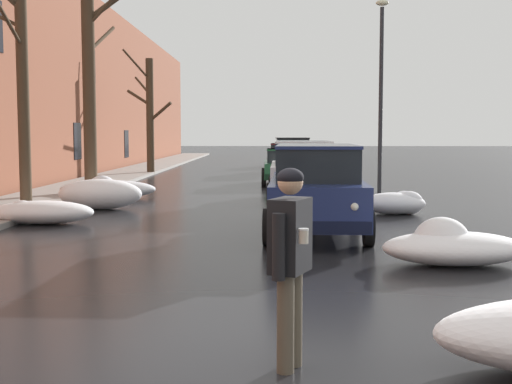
% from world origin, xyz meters
% --- Properties ---
extents(ground_plane, '(200.00, 200.00, 0.00)m').
position_xyz_m(ground_plane, '(0.00, 0.00, 0.00)').
color(ground_plane, black).
extents(left_sidewalk_slab, '(2.51, 80.00, 0.13)m').
position_xyz_m(left_sidewalk_slab, '(-6.08, 18.00, 0.07)').
color(left_sidewalk_slab, gray).
rests_on(left_sidewalk_slab, ground).
extents(brick_townhouse_facade, '(0.63, 80.00, 8.64)m').
position_xyz_m(brick_townhouse_facade, '(-7.84, 18.01, 4.32)').
color(brick_townhouse_facade, brown).
rests_on(brick_townhouse_facade, ground).
extents(snow_bank_near_corner_left, '(3.04, 1.24, 0.72)m').
position_xyz_m(snow_bank_near_corner_left, '(-4.26, 14.76, 0.30)').
color(snow_bank_near_corner_left, white).
rests_on(snow_bank_near_corner_left, ground).
extents(snow_bank_along_left_kerb, '(1.63, 1.04, 0.59)m').
position_xyz_m(snow_bank_along_left_kerb, '(4.12, 10.74, 0.28)').
color(snow_bank_along_left_kerb, white).
rests_on(snow_bank_along_left_kerb, ground).
extents(snow_bank_mid_block_left, '(2.34, 1.19, 0.53)m').
position_xyz_m(snow_bank_mid_block_left, '(-4.37, 8.72, 0.26)').
color(snow_bank_mid_block_left, white).
rests_on(snow_bank_mid_block_left, ground).
extents(snow_bank_along_right_kerb, '(2.26, 1.17, 0.82)m').
position_xyz_m(snow_bank_along_right_kerb, '(-3.80, 11.71, 0.40)').
color(snow_bank_along_right_kerb, white).
rests_on(snow_bank_along_right_kerb, ground).
extents(snow_bank_far_right_pile, '(2.25, 1.26, 0.74)m').
position_xyz_m(snow_bank_far_right_pile, '(3.71, 4.11, 0.29)').
color(snow_bank_far_right_pile, white).
rests_on(snow_bank_far_right_pile, ground).
extents(bare_tree_second_along_sidewalk, '(2.37, 2.87, 6.71)m').
position_xyz_m(bare_tree_second_along_sidewalk, '(-5.10, 9.71, 3.41)').
color(bare_tree_second_along_sidewalk, '#423323').
rests_on(bare_tree_second_along_sidewalk, ground).
extents(bare_tree_mid_block, '(1.45, 2.50, 6.66)m').
position_xyz_m(bare_tree_mid_block, '(-4.98, 15.72, 3.53)').
color(bare_tree_mid_block, '#423323').
rests_on(bare_tree_mid_block, ground).
extents(bare_tree_far_down_block, '(2.46, 2.43, 6.01)m').
position_xyz_m(bare_tree_far_down_block, '(-5.04, 26.97, 2.98)').
color(bare_tree_far_down_block, '#423323').
rests_on(bare_tree_far_down_block, ground).
extents(suv_darkblue_approaching_near_lane, '(2.15, 4.88, 1.82)m').
position_xyz_m(suv_darkblue_approaching_near_lane, '(1.80, 7.31, 0.99)').
color(suv_darkblue_approaching_near_lane, navy).
rests_on(suv_darkblue_approaching_near_lane, ground).
extents(suv_white_parked_kerbside_close, '(2.13, 4.66, 1.82)m').
position_xyz_m(suv_white_parked_kerbside_close, '(1.84, 13.73, 0.99)').
color(suv_white_parked_kerbside_close, silver).
rests_on(suv_white_parked_kerbside_close, ground).
extents(sedan_green_parked_kerbside_mid, '(1.90, 3.99, 1.42)m').
position_xyz_m(sedan_green_parked_kerbside_mid, '(1.48, 20.71, 0.75)').
color(sedan_green_parked_kerbside_mid, '#1E5633').
rests_on(sedan_green_parked_kerbside_mid, ground).
extents(suv_black_parked_far_down_block, '(2.11, 4.47, 1.82)m').
position_xyz_m(suv_black_parked_far_down_block, '(2.02, 28.59, 0.99)').
color(suv_black_parked_far_down_block, black).
rests_on(suv_black_parked_far_down_block, ground).
extents(sedan_maroon_queued_behind_truck, '(1.93, 3.95, 1.42)m').
position_xyz_m(sedan_maroon_queued_behind_truck, '(1.67, 34.87, 0.75)').
color(sedan_maroon_queued_behind_truck, maroon).
rests_on(sedan_maroon_queued_behind_truck, ground).
extents(pedestrian_with_coffee, '(0.40, 0.62, 1.76)m').
position_xyz_m(pedestrian_with_coffee, '(1.03, -0.69, 1.04)').
color(pedestrian_with_coffee, brown).
rests_on(pedestrian_with_coffee, ground).
extents(street_lamp_post, '(0.44, 0.24, 6.54)m').
position_xyz_m(street_lamp_post, '(4.67, 17.04, 3.63)').
color(street_lamp_post, '#28282D').
rests_on(street_lamp_post, ground).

